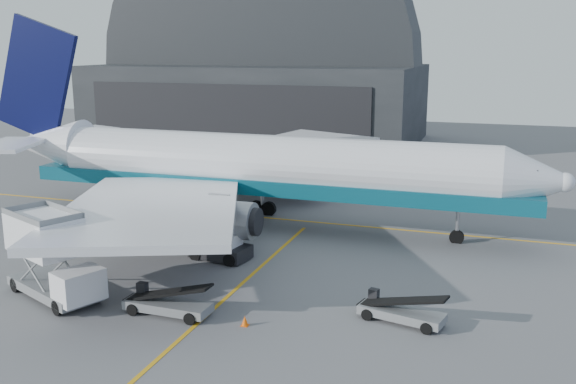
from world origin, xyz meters
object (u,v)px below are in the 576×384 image
(catering_truck, at_px, (51,257))
(pushback_tug, at_px, (222,249))
(belt_loader_a, at_px, (167,304))
(belt_loader_b, at_px, (401,311))
(airliner, at_px, (248,166))

(catering_truck, xyz_separation_m, pushback_tug, (6.75, 9.83, -1.83))
(belt_loader_a, height_order, belt_loader_b, belt_loader_a)
(airliner, relative_size, belt_loader_b, 9.93)
(belt_loader_a, relative_size, belt_loader_b, 1.04)
(belt_loader_a, distance_m, belt_loader_b, 13.20)
(catering_truck, xyz_separation_m, belt_loader_b, (20.61, 3.13, -1.96))
(airliner, distance_m, pushback_tug, 10.38)
(catering_truck, bearing_deg, belt_loader_b, 32.66)
(catering_truck, relative_size, belt_loader_b, 1.51)
(belt_loader_b, bearing_deg, catering_truck, -158.56)
(pushback_tug, bearing_deg, catering_truck, -115.55)
(catering_truck, height_order, belt_loader_a, catering_truck)
(pushback_tug, relative_size, belt_loader_a, 0.83)
(belt_loader_a, bearing_deg, belt_loader_b, 15.33)
(airliner, distance_m, belt_loader_a, 19.90)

